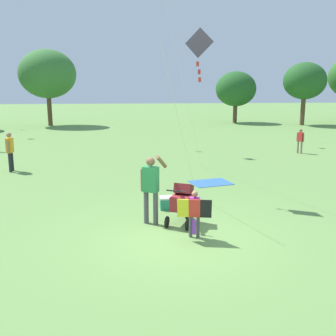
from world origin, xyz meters
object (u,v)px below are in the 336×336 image
object	(u,v)px
stroller	(182,200)
person_couple_left	(300,139)
person_red_shirt	(10,149)
picnic_blanket	(211,183)
cooler_box	(168,203)
person_adult_flyer	(151,184)
child_with_butterfly_kite	(195,210)
kite_adult_black	(198,48)

from	to	relation	value
stroller	person_couple_left	bearing A→B (deg)	53.26
person_red_shirt	picnic_blanket	world-z (taller)	person_red_shirt
cooler_box	picnic_blanket	bearing A→B (deg)	57.80
person_couple_left	cooler_box	xyz separation A→B (m)	(-7.30, -8.26, -0.54)
person_adult_flyer	person_red_shirt	bearing A→B (deg)	129.27
child_with_butterfly_kite	kite_adult_black	bearing A→B (deg)	80.35
child_with_butterfly_kite	cooler_box	distance (m)	2.23
stroller	person_red_shirt	size ratio (longest dim) A/B	0.71
kite_adult_black	person_red_shirt	size ratio (longest dim) A/B	3.23
stroller	person_red_shirt	bearing A→B (deg)	133.00
kite_adult_black	cooler_box	xyz separation A→B (m)	(-0.96, -1.11, -4.22)
stroller	cooler_box	xyz separation A→B (m)	(-0.25, 1.18, -0.43)
kite_adult_black	stroller	bearing A→B (deg)	-107.22
kite_adult_black	person_couple_left	world-z (taller)	kite_adult_black
stroller	kite_adult_black	world-z (taller)	kite_adult_black
person_red_shirt	kite_adult_black	bearing A→B (deg)	-31.79
person_adult_flyer	stroller	bearing A→B (deg)	-2.81
person_adult_flyer	child_with_butterfly_kite	bearing A→B (deg)	-46.93
person_adult_flyer	cooler_box	distance (m)	1.51
person_red_shirt	picnic_blanket	distance (m)	7.97
person_red_shirt	person_couple_left	bearing A→B (deg)	12.90
person_red_shirt	cooler_box	xyz separation A→B (m)	(5.77, -5.27, -0.74)
stroller	cooler_box	distance (m)	1.28
kite_adult_black	cooler_box	distance (m)	4.47
person_couple_left	cooler_box	distance (m)	11.04
cooler_box	stroller	bearing A→B (deg)	-78.08
kite_adult_black	person_red_shirt	xyz separation A→B (m)	(-6.72, 4.17, -3.48)
picnic_blanket	stroller	bearing A→B (deg)	-110.74
child_with_butterfly_kite	cooler_box	xyz separation A→B (m)	(-0.41, 2.13, -0.48)
child_with_butterfly_kite	picnic_blanket	xyz separation A→B (m)	(1.34, 4.90, -0.65)
kite_adult_black	person_adult_flyer	bearing A→B (deg)	-123.40
stroller	person_couple_left	xyz separation A→B (m)	(7.05, 9.44, 0.11)
child_with_butterfly_kite	person_adult_flyer	size ratio (longest dim) A/B	0.62
child_with_butterfly_kite	person_red_shirt	distance (m)	9.64
picnic_blanket	cooler_box	distance (m)	3.27
person_adult_flyer	person_red_shirt	size ratio (longest dim) A/B	1.14
person_couple_left	picnic_blanket	size ratio (longest dim) A/B	0.89
person_red_shirt	cooler_box	size ratio (longest dim) A/B	3.46
person_adult_flyer	picnic_blanket	world-z (taller)	person_adult_flyer
kite_adult_black	picnic_blanket	size ratio (longest dim) A/B	3.66
child_with_butterfly_kite	cooler_box	size ratio (longest dim) A/B	2.43
person_adult_flyer	kite_adult_black	size ratio (longest dim) A/B	0.35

